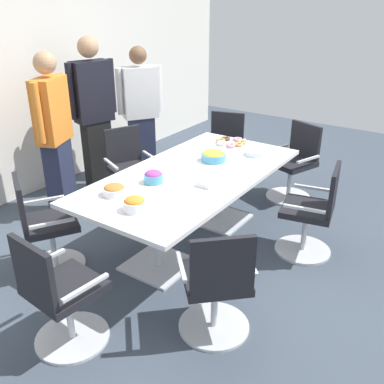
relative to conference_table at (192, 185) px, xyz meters
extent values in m
cube|color=#3D4754|center=(0.00, 0.00, -0.63)|extent=(10.00, 10.00, 0.01)
cube|color=white|center=(0.00, 2.40, 0.77)|extent=(8.00, 0.10, 2.80)
cube|color=white|center=(0.00, 0.00, 0.10)|extent=(2.40, 1.20, 0.04)
cube|color=silver|center=(-0.55, 0.00, -0.61)|extent=(0.56, 0.56, 0.02)
cylinder|color=silver|center=(-0.55, 0.00, -0.26)|extent=(0.09, 0.09, 0.69)
cube|color=silver|center=(0.55, 0.00, -0.61)|extent=(0.56, 0.56, 0.02)
cylinder|color=silver|center=(0.55, 0.00, -0.26)|extent=(0.09, 0.09, 0.69)
cylinder|color=silver|center=(0.28, 1.03, -0.61)|extent=(0.71, 0.71, 0.02)
cylinder|color=silver|center=(0.28, 1.03, -0.40)|extent=(0.05, 0.05, 0.41)
cube|color=black|center=(0.28, 1.03, -0.17)|extent=(0.61, 0.61, 0.06)
cube|color=black|center=(0.36, 1.23, 0.07)|extent=(0.42, 0.21, 0.42)
cube|color=silver|center=(0.50, 0.94, -0.05)|extent=(0.18, 0.35, 0.02)
cube|color=silver|center=(0.05, 1.13, -0.05)|extent=(0.18, 0.35, 0.02)
cylinder|color=silver|center=(-1.10, 0.78, -0.61)|extent=(0.74, 0.74, 0.02)
cylinder|color=silver|center=(-1.10, 0.78, -0.40)|extent=(0.05, 0.05, 0.41)
cube|color=black|center=(-1.10, 0.78, -0.17)|extent=(0.63, 0.63, 0.06)
cube|color=black|center=(-1.28, 0.89, 0.07)|extent=(0.26, 0.40, 0.42)
cube|color=silver|center=(-0.97, 0.99, -0.05)|extent=(0.33, 0.21, 0.02)
cube|color=silver|center=(-1.22, 0.57, -0.05)|extent=(0.33, 0.21, 0.02)
cylinder|color=silver|center=(-1.65, -0.06, -0.61)|extent=(0.59, 0.59, 0.02)
cylinder|color=silver|center=(-1.65, -0.06, -0.40)|extent=(0.05, 0.05, 0.41)
cube|color=black|center=(-1.65, -0.06, -0.17)|extent=(0.50, 0.50, 0.06)
cube|color=black|center=(-1.86, -0.04, 0.07)|extent=(0.08, 0.44, 0.42)
cube|color=silver|center=(-1.63, 0.19, -0.05)|extent=(0.37, 0.06, 0.02)
cube|color=silver|center=(-1.67, -0.30, -0.05)|extent=(0.37, 0.06, 0.02)
cylinder|color=silver|center=(-0.96, -0.86, -0.61)|extent=(0.76, 0.76, 0.02)
cylinder|color=silver|center=(-0.96, -0.86, -0.40)|extent=(0.05, 0.05, 0.41)
cube|color=black|center=(-0.96, -0.86, -0.17)|extent=(0.65, 0.65, 0.06)
cube|color=black|center=(-1.11, -1.00, 0.07)|extent=(0.33, 0.34, 0.42)
cube|color=silver|center=(-1.13, -0.68, -0.05)|extent=(0.29, 0.28, 0.02)
cube|color=silver|center=(-0.79, -1.03, -0.05)|extent=(0.29, 0.28, 0.02)
cylinder|color=silver|center=(0.46, -1.01, -0.61)|extent=(0.64, 0.64, 0.02)
cylinder|color=silver|center=(0.46, -1.01, -0.40)|extent=(0.05, 0.05, 0.41)
cube|color=black|center=(0.46, -1.01, -0.17)|extent=(0.54, 0.54, 0.06)
cube|color=black|center=(0.50, -1.22, 0.07)|extent=(0.44, 0.13, 0.42)
cube|color=silver|center=(0.22, -1.06, -0.05)|extent=(0.10, 0.37, 0.02)
cube|color=silver|center=(0.70, -0.96, -0.05)|extent=(0.10, 0.37, 0.02)
cylinder|color=silver|center=(1.52, -0.40, -0.61)|extent=(0.69, 0.69, 0.02)
cylinder|color=silver|center=(1.52, -0.40, -0.40)|extent=(0.05, 0.05, 0.41)
cube|color=black|center=(1.52, -0.40, -0.17)|extent=(0.59, 0.59, 0.06)
cube|color=black|center=(1.72, -0.47, 0.07)|extent=(0.19, 0.42, 0.42)
cube|color=silver|center=(1.44, -0.63, -0.05)|extent=(0.36, 0.15, 0.02)
cube|color=silver|center=(1.61, -0.17, -0.05)|extent=(0.36, 0.15, 0.02)
cylinder|color=silver|center=(1.44, 0.51, -0.61)|extent=(0.66, 0.66, 0.02)
cylinder|color=silver|center=(1.44, 0.51, -0.40)|extent=(0.05, 0.05, 0.41)
cube|color=black|center=(1.44, 0.51, -0.17)|extent=(0.57, 0.57, 0.06)
cube|color=black|center=(1.65, 0.56, 0.07)|extent=(0.15, 0.43, 0.42)
cube|color=silver|center=(1.51, 0.27, -0.05)|extent=(0.36, 0.13, 0.02)
cube|color=silver|center=(1.38, 0.74, -0.05)|extent=(0.36, 0.13, 0.02)
cube|color=#232842|center=(-0.30, 1.58, -0.20)|extent=(0.37, 0.31, 0.86)
cube|color=orange|center=(-0.30, 1.58, 0.57)|extent=(0.49, 0.37, 0.68)
sphere|color=tan|center=(-0.30, 1.58, 1.06)|extent=(0.23, 0.23, 0.23)
cylinder|color=orange|center=(-0.06, 1.69, 0.60)|extent=(0.10, 0.10, 0.61)
cylinder|color=orange|center=(-0.55, 1.48, 0.60)|extent=(0.10, 0.10, 0.61)
cube|color=black|center=(0.41, 1.71, -0.18)|extent=(0.36, 0.28, 0.90)
cube|color=black|center=(0.41, 1.71, 0.63)|extent=(0.48, 0.34, 0.71)
sphere|color=tan|center=(0.41, 1.71, 1.13)|extent=(0.24, 0.24, 0.24)
cylinder|color=black|center=(0.67, 1.64, 0.66)|extent=(0.10, 0.10, 0.64)
cylinder|color=black|center=(0.16, 1.79, 0.66)|extent=(0.10, 0.10, 0.64)
cube|color=#232842|center=(1.08, 1.56, -0.22)|extent=(0.38, 0.34, 0.82)
cube|color=white|center=(1.08, 1.56, 0.52)|extent=(0.49, 0.42, 0.65)
sphere|color=brown|center=(1.08, 1.56, 0.98)|extent=(0.22, 0.22, 0.22)
cylinder|color=white|center=(1.31, 1.41, 0.55)|extent=(0.11, 0.11, 0.58)
cylinder|color=white|center=(0.86, 1.70, 0.55)|extent=(0.11, 0.11, 0.58)
cylinder|color=#4C9EC6|center=(-0.38, 0.16, 0.17)|extent=(0.17, 0.17, 0.08)
ellipsoid|color=#9E3D8E|center=(-0.38, 0.16, 0.21)|extent=(0.15, 0.15, 0.07)
cylinder|color=#4C9EC6|center=(0.40, 0.01, 0.16)|extent=(0.26, 0.26, 0.08)
ellipsoid|color=yellow|center=(0.40, 0.01, 0.20)|extent=(0.23, 0.23, 0.07)
cylinder|color=white|center=(-0.90, -0.07, 0.17)|extent=(0.19, 0.19, 0.08)
ellipsoid|color=orange|center=(-0.90, -0.07, 0.21)|extent=(0.16, 0.16, 0.07)
cylinder|color=white|center=(-0.78, 0.27, 0.16)|extent=(0.20, 0.20, 0.07)
ellipsoid|color=#AD702D|center=(-0.78, 0.27, 0.19)|extent=(0.17, 0.17, 0.06)
cylinder|color=white|center=(0.97, 0.13, 0.13)|extent=(0.34, 0.34, 0.01)
torus|color=pink|center=(1.09, 0.10, 0.15)|extent=(0.11, 0.11, 0.03)
torus|color=brown|center=(1.03, 0.23, 0.15)|extent=(0.11, 0.11, 0.03)
torus|color=tan|center=(0.94, 0.25, 0.15)|extent=(0.11, 0.11, 0.03)
torus|color=white|center=(0.87, 0.19, 0.15)|extent=(0.11, 0.11, 0.03)
torus|color=pink|center=(0.86, 0.07, 0.15)|extent=(0.11, 0.11, 0.03)
torus|color=tan|center=(0.93, 0.01, 0.15)|extent=(0.11, 0.11, 0.03)
torus|color=tan|center=(1.03, 0.02, 0.15)|extent=(0.11, 0.11, 0.03)
cylinder|color=white|center=(0.80, -0.28, 0.13)|extent=(0.23, 0.23, 0.01)
cylinder|color=silver|center=(0.80, -0.28, 0.13)|extent=(0.23, 0.23, 0.01)
cylinder|color=white|center=(0.80, -0.28, 0.14)|extent=(0.23, 0.23, 0.01)
cylinder|color=silver|center=(0.80, -0.28, 0.15)|extent=(0.23, 0.23, 0.01)
cylinder|color=white|center=(0.80, -0.28, 0.15)|extent=(0.23, 0.23, 0.01)
cylinder|color=silver|center=(0.80, -0.28, 0.16)|extent=(0.23, 0.23, 0.01)
cylinder|color=white|center=(0.80, -0.28, 0.16)|extent=(0.23, 0.23, 0.01)
cylinder|color=silver|center=(0.80, -0.28, 0.17)|extent=(0.23, 0.23, 0.01)
cube|color=white|center=(-0.17, -0.27, 0.15)|extent=(0.15, 0.15, 0.05)
camera|label=1|loc=(-3.19, -2.18, 1.71)|focal=40.86mm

